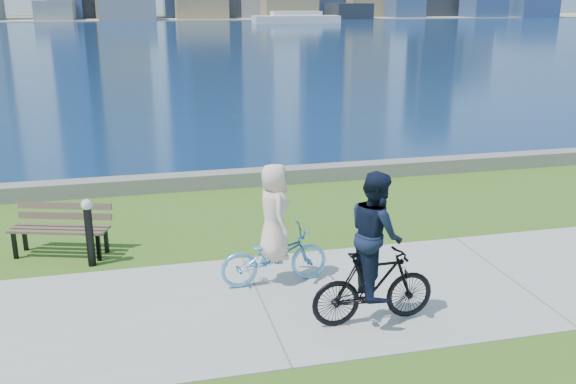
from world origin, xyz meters
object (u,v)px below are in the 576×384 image
object	(u,v)px
cyclist_woman	(274,240)
cyclist_man	(375,261)
bollard_lamp	(89,228)
park_bench	(61,225)

from	to	relation	value
cyclist_woman	cyclist_man	world-z (taller)	cyclist_man
bollard_lamp	cyclist_woman	bearing A→B (deg)	-26.72
cyclist_man	cyclist_woman	bearing A→B (deg)	33.05
bollard_lamp	park_bench	bearing A→B (deg)	127.02
park_bench	cyclist_woman	world-z (taller)	cyclist_woman
bollard_lamp	cyclist_woman	world-z (taller)	cyclist_woman
park_bench	bollard_lamp	bearing A→B (deg)	-35.46
park_bench	bollard_lamp	world-z (taller)	bollard_lamp
bollard_lamp	cyclist_woman	distance (m)	3.14
cyclist_woman	cyclist_man	distance (m)	1.87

